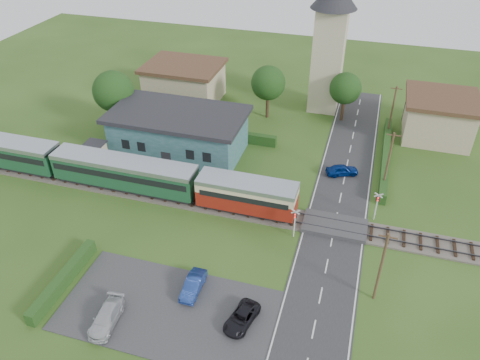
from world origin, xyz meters
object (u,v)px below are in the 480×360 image
(car_park_blue, at_px, (193,285))
(house_east, at_px, (438,116))
(station_building, at_px, (179,132))
(car_park_dark, at_px, (242,318))
(car_park_silver, at_px, (106,317))
(crossing_signal_near, at_px, (295,219))
(house_west, at_px, (184,82))
(car_on_road, at_px, (342,170))
(equipment_hut, at_px, (96,153))
(church_tower, at_px, (330,37))
(pedestrian_near, at_px, (211,174))
(pedestrian_far, at_px, (115,159))
(train, at_px, (98,168))

(car_park_blue, bearing_deg, house_east, 57.99)
(house_east, bearing_deg, station_building, -156.56)
(car_park_blue, relative_size, car_park_dark, 0.98)
(house_east, relative_size, car_park_silver, 2.11)
(crossing_signal_near, distance_m, car_park_dark, 11.34)
(car_park_blue, bearing_deg, house_west, 112.29)
(car_park_silver, relative_size, car_park_dark, 1.12)
(house_east, distance_m, car_on_road, 16.41)
(equipment_hut, xyz_separation_m, church_tower, (23.00, 22.80, 8.48))
(pedestrian_near, bearing_deg, house_east, -139.99)
(house_east, bearing_deg, car_park_blue, -121.17)
(equipment_hut, relative_size, crossing_signal_near, 0.78)
(car_park_blue, distance_m, pedestrian_far, 21.51)
(house_east, bearing_deg, equipment_hut, -153.68)
(house_east, distance_m, pedestrian_near, 30.32)
(car_park_dark, bearing_deg, car_park_blue, 170.27)
(train, relative_size, car_park_silver, 10.35)
(equipment_hut, bearing_deg, house_west, 81.38)
(house_east, distance_m, pedestrian_far, 40.25)
(church_tower, xyz_separation_m, pedestrian_far, (-20.70, -22.53, -9.02))
(car_park_dark, bearing_deg, church_tower, 102.07)
(station_building, relative_size, pedestrian_near, 8.65)
(pedestrian_near, distance_m, pedestrian_far, 11.71)
(house_east, bearing_deg, pedestrian_far, -152.57)
(car_park_blue, xyz_separation_m, pedestrian_far, (-15.43, 14.97, 0.52))
(car_park_dark, bearing_deg, station_building, 135.63)
(house_west, height_order, pedestrian_far, house_west)
(pedestrian_near, relative_size, pedestrian_far, 1.23)
(house_west, distance_m, car_on_road, 28.14)
(train, xyz_separation_m, car_on_road, (25.30, 9.49, -1.52))
(station_building, relative_size, car_park_silver, 3.83)
(equipment_hut, xyz_separation_m, house_east, (38.00, 18.80, 1.05))
(train, relative_size, car_park_dark, 11.64)
(train, distance_m, car_on_road, 27.07)
(car_park_silver, distance_m, car_park_dark, 10.43)
(house_east, relative_size, car_park_dark, 2.37)
(church_tower, bearing_deg, car_park_blue, -97.99)
(house_east, relative_size, car_on_road, 2.45)
(car_park_blue, bearing_deg, train, 142.49)
(crossing_signal_near, distance_m, car_park_silver, 18.49)
(car_on_road, distance_m, car_park_silver, 30.05)
(station_building, xyz_separation_m, car_park_dark, (14.50, -22.47, -2.10))
(car_park_silver, bearing_deg, pedestrian_near, 80.64)
(house_west, bearing_deg, equipment_hut, -98.62)
(house_west, bearing_deg, pedestrian_far, -92.04)
(house_west, relative_size, car_park_silver, 2.59)
(car_on_road, bearing_deg, house_east, -63.50)
(equipment_hut, bearing_deg, train, -54.44)
(house_west, distance_m, car_park_blue, 37.57)
(car_park_blue, distance_m, car_park_dark, 5.16)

